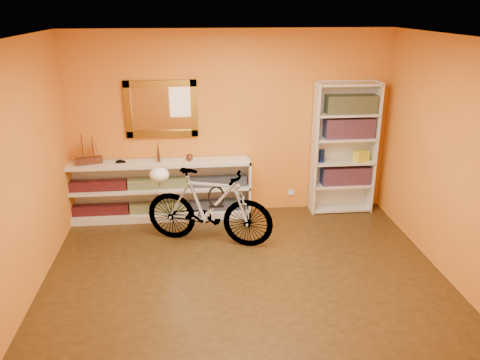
{
  "coord_description": "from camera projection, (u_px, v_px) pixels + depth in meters",
  "views": [
    {
      "loc": [
        -0.53,
        -4.56,
        2.91
      ],
      "look_at": [
        0.0,
        0.7,
        0.95
      ],
      "focal_mm": 35.9,
      "sensor_mm": 36.0,
      "label": 1
    }
  ],
  "objects": [
    {
      "name": "travel_mug",
      "position": [
        322.0,
        156.0,
        6.84
      ],
      "size": [
        0.08,
        0.08,
        0.19
      ],
      "primitive_type": "cylinder",
      "color": "navy",
      "rests_on": "bookcase"
    },
    {
      "name": "book_row_c",
      "position": [
        351.0,
        104.0,
        6.64
      ],
      "size": [
        0.7,
        0.22,
        0.25
      ],
      "primitive_type": "cube",
      "color": "#16434F",
      "rests_on": "bookcase"
    },
    {
      "name": "bicycle",
      "position": [
        209.0,
        207.0,
        6.03
      ],
      "size": [
        0.95,
        1.73,
        0.99
      ],
      "primitive_type": "imported",
      "rotation": [
        0.0,
        0.0,
        1.24
      ],
      "color": "silver",
      "rests_on": "floor"
    },
    {
      "name": "cd_row_upper",
      "position": [
        158.0,
        183.0,
        6.7
      ],
      "size": [
        2.5,
        0.13,
        0.14
      ],
      "primitive_type": "cube",
      "color": "navy",
      "rests_on": "console_unit"
    },
    {
      "name": "bronze_ornament",
      "position": [
        158.0,
        151.0,
        6.56
      ],
      "size": [
        0.05,
        0.05,
        0.31
      ],
      "primitive_type": "cone",
      "color": "#58301E",
      "rests_on": "console_unit"
    },
    {
      "name": "helmet",
      "position": [
        159.0,
        175.0,
        6.04
      ],
      "size": [
        0.25,
        0.24,
        0.19
      ],
      "primitive_type": "ellipsoid",
      "color": "white",
      "rests_on": "bicycle"
    },
    {
      "name": "wall_socket",
      "position": [
        291.0,
        192.0,
        7.16
      ],
      "size": [
        0.09,
        0.02,
        0.09
      ],
      "primitive_type": "cube",
      "color": "silver",
      "rests_on": "back_wall"
    },
    {
      "name": "bookcase",
      "position": [
        344.0,
        149.0,
        6.85
      ],
      "size": [
        0.9,
        0.3,
        1.9
      ],
      "primitive_type": null,
      "color": "silver",
      "rests_on": "floor"
    },
    {
      "name": "yellow_bag",
      "position": [
        361.0,
        156.0,
        6.88
      ],
      "size": [
        0.23,
        0.19,
        0.15
      ],
      "primitive_type": "cube",
      "rotation": [
        0.0,
        0.0,
        0.35
      ],
      "color": "yellow",
      "rests_on": "bookcase"
    },
    {
      "name": "model_ship",
      "position": [
        88.0,
        149.0,
        6.46
      ],
      "size": [
        0.37,
        0.22,
        0.42
      ],
      "primitive_type": null,
      "rotation": [
        0.0,
        0.0,
        0.27
      ],
      "color": "#462013",
      "rests_on": "console_unit"
    },
    {
      "name": "book_row_b",
      "position": [
        349.0,
        128.0,
        6.75
      ],
      "size": [
        0.7,
        0.22,
        0.28
      ],
      "primitive_type": "cube",
      "color": "maroon",
      "rests_on": "bookcase"
    },
    {
      "name": "u_lock",
      "position": [
        216.0,
        197.0,
        5.96
      ],
      "size": [
        0.21,
        0.02,
        0.21
      ],
      "primitive_type": "torus",
      "rotation": [
        1.57,
        0.0,
        0.0
      ],
      "color": "black",
      "rests_on": "bicycle"
    },
    {
      "name": "toy_car",
      "position": [
        121.0,
        163.0,
        6.57
      ],
      "size": [
        0.0,
        0.0,
        0.0
      ],
      "primitive_type": "imported",
      "rotation": [
        0.0,
        0.0,
        1.66
      ],
      "color": "black",
      "rests_on": "console_unit"
    },
    {
      "name": "ceiling",
      "position": [
        248.0,
        38.0,
        4.41
      ],
      "size": [
        4.5,
        4.0,
        0.01
      ],
      "primitive_type": "cube",
      "color": "silver",
      "rests_on": "ground"
    },
    {
      "name": "right_wall",
      "position": [
        458.0,
        164.0,
        5.08
      ],
      "size": [
        0.01,
        4.0,
        2.6
      ],
      "primitive_type": "cube",
      "color": "orange",
      "rests_on": "ground"
    },
    {
      "name": "gilt_mirror",
      "position": [
        161.0,
        109.0,
        6.52
      ],
      "size": [
        0.98,
        0.06,
        0.78
      ],
      "primitive_type": "cube",
      "color": "#826117",
      "rests_on": "back_wall"
    },
    {
      "name": "console_unit",
      "position": [
        158.0,
        190.0,
        6.76
      ],
      "size": [
        2.6,
        0.35,
        0.85
      ],
      "primitive_type": null,
      "color": "silver",
      "rests_on": "floor"
    },
    {
      "name": "decorative_orb",
      "position": [
        189.0,
        157.0,
        6.64
      ],
      "size": [
        0.1,
        0.1,
        0.1
      ],
      "primitive_type": "sphere",
      "color": "#58301E",
      "rests_on": "console_unit"
    },
    {
      "name": "red_tin",
      "position": [
        333.0,
        106.0,
        6.65
      ],
      "size": [
        0.16,
        0.16,
        0.19
      ],
      "primitive_type": "cube",
      "rotation": [
        0.0,
        0.0,
        0.04
      ],
      "color": "maroon",
      "rests_on": "bookcase"
    },
    {
      "name": "book_row_a",
      "position": [
        345.0,
        175.0,
        7.0
      ],
      "size": [
        0.7,
        0.22,
        0.26
      ],
      "primitive_type": "cube",
      "color": "maroon",
      "rests_on": "bookcase"
    },
    {
      "name": "cd_row_lower",
      "position": [
        159.0,
        207.0,
        6.83
      ],
      "size": [
        2.5,
        0.13,
        0.14
      ],
      "primitive_type": "cube",
      "color": "black",
      "rests_on": "console_unit"
    },
    {
      "name": "left_wall",
      "position": [
        16.0,
        179.0,
        4.65
      ],
      "size": [
        0.01,
        4.0,
        2.6
      ],
      "primitive_type": "cube",
      "color": "orange",
      "rests_on": "ground"
    },
    {
      "name": "back_wall",
      "position": [
        231.0,
        125.0,
        6.73
      ],
      "size": [
        4.5,
        0.01,
        2.6
      ],
      "primitive_type": "cube",
      "color": "orange",
      "rests_on": "ground"
    },
    {
      "name": "floor",
      "position": [
        246.0,
        282.0,
        5.32
      ],
      "size": [
        4.5,
        4.0,
        0.01
      ],
      "primitive_type": "cube",
      "color": "#31200D",
      "rests_on": "ground"
    }
  ]
}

